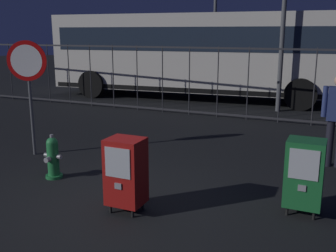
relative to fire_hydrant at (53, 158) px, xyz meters
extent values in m
plane|color=black|center=(1.46, -0.47, -0.35)|extent=(60.00, 60.00, 0.00)
cylinder|color=#1E7238|center=(0.00, 0.00, -0.33)|extent=(0.28, 0.28, 0.05)
cylinder|color=#1E7238|center=(0.00, 0.00, -0.03)|extent=(0.19, 0.19, 0.55)
sphere|color=#1E7238|center=(0.00, 0.00, 0.25)|extent=(0.19, 0.19, 0.19)
cylinder|color=gray|center=(0.00, 0.00, 0.37)|extent=(0.06, 0.06, 0.05)
cylinder|color=gray|center=(0.00, -0.13, 0.00)|extent=(0.09, 0.08, 0.09)
cylinder|color=gray|center=(-0.13, 0.00, 0.03)|extent=(0.07, 0.07, 0.07)
cylinder|color=gray|center=(0.13, 0.00, 0.03)|extent=(0.07, 0.07, 0.07)
cylinder|color=black|center=(1.58, -0.76, -0.29)|extent=(0.04, 0.04, 0.12)
cylinder|color=black|center=(1.92, -0.76, -0.29)|extent=(0.04, 0.04, 0.12)
cylinder|color=black|center=(1.58, -0.48, -0.29)|extent=(0.04, 0.04, 0.12)
cylinder|color=black|center=(1.92, -0.48, -0.29)|extent=(0.04, 0.04, 0.12)
cube|color=#9E1411|center=(1.75, -0.62, 0.22)|extent=(0.48, 0.40, 0.90)
cube|color=#B2B7BF|center=(1.75, -0.83, 0.40)|extent=(0.36, 0.01, 0.40)
cube|color=gray|center=(1.75, -0.83, 0.08)|extent=(0.10, 0.02, 0.08)
cylinder|color=black|center=(3.76, 0.14, -0.29)|extent=(0.04, 0.04, 0.12)
cylinder|color=black|center=(4.10, 0.14, -0.29)|extent=(0.04, 0.04, 0.12)
cylinder|color=black|center=(3.76, 0.42, -0.29)|extent=(0.04, 0.04, 0.12)
cylinder|color=black|center=(4.10, 0.42, -0.29)|extent=(0.04, 0.04, 0.12)
cube|color=#19602D|center=(3.93, 0.28, 0.22)|extent=(0.48, 0.40, 0.90)
cube|color=#B2B7BF|center=(3.93, 0.07, 0.40)|extent=(0.36, 0.01, 0.40)
cube|color=gray|center=(3.93, 0.07, 0.08)|extent=(0.10, 0.02, 0.08)
cylinder|color=#4C4F54|center=(-1.21, 0.89, 0.75)|extent=(0.06, 0.06, 2.20)
cylinder|color=red|center=(-1.21, 0.87, 1.50)|extent=(0.71, 0.31, 0.76)
cylinder|color=white|center=(-1.21, 0.85, 1.50)|extent=(0.56, 0.23, 0.60)
cylinder|color=black|center=(4.15, 2.52, 0.07)|extent=(0.14, 0.14, 0.85)
cylinder|color=navy|center=(4.01, 2.52, 0.83)|extent=(0.09, 0.09, 0.55)
cube|color=#2D2D33|center=(1.46, 5.81, 1.60)|extent=(18.00, 0.04, 0.05)
cube|color=#2D2D33|center=(1.46, 5.81, -0.25)|extent=(18.00, 0.04, 0.05)
cylinder|color=#2D2D33|center=(-6.68, 5.81, 0.65)|extent=(0.03, 0.03, 2.00)
cylinder|color=#2D2D33|center=(-5.82, 5.81, 0.65)|extent=(0.03, 0.03, 2.00)
cylinder|color=#2D2D33|center=(-4.96, 5.81, 0.65)|extent=(0.03, 0.03, 2.00)
cylinder|color=#2D2D33|center=(-4.11, 5.81, 0.65)|extent=(0.03, 0.03, 2.00)
cylinder|color=#2D2D33|center=(-3.25, 5.81, 0.65)|extent=(0.03, 0.03, 2.00)
cylinder|color=#2D2D33|center=(-2.39, 5.81, 0.65)|extent=(0.03, 0.03, 2.00)
cylinder|color=#2D2D33|center=(-1.54, 5.81, 0.65)|extent=(0.03, 0.03, 2.00)
cylinder|color=#2D2D33|center=(-0.68, 5.81, 0.65)|extent=(0.03, 0.03, 2.00)
cylinder|color=#2D2D33|center=(0.18, 5.81, 0.65)|extent=(0.03, 0.03, 2.00)
cylinder|color=#2D2D33|center=(1.04, 5.81, 0.65)|extent=(0.03, 0.03, 2.00)
cylinder|color=#2D2D33|center=(1.89, 5.81, 0.65)|extent=(0.03, 0.03, 2.00)
cylinder|color=#2D2D33|center=(2.75, 5.81, 0.65)|extent=(0.03, 0.03, 2.00)
cylinder|color=#2D2D33|center=(3.61, 5.81, 0.65)|extent=(0.03, 0.03, 2.00)
cube|color=beige|center=(-0.67, 8.81, 1.32)|extent=(10.66, 3.29, 2.65)
cube|color=#1E2838|center=(-0.67, 8.81, 1.80)|extent=(10.03, 3.26, 0.80)
cube|color=black|center=(-0.67, 8.81, 0.10)|extent=(10.45, 3.28, 0.16)
cylinder|color=black|center=(3.08, 7.84, 0.15)|extent=(1.02, 0.36, 1.00)
cylinder|color=black|center=(2.89, 10.34, 0.15)|extent=(1.02, 0.36, 1.00)
cylinder|color=black|center=(-4.24, 7.29, 0.15)|extent=(1.02, 0.36, 1.00)
cylinder|color=black|center=(-4.43, 9.78, 0.15)|extent=(1.02, 0.36, 1.00)
cylinder|color=#4C4F54|center=(-0.95, 11.71, 3.33)|extent=(0.14, 0.14, 7.36)
camera|label=1|loc=(4.30, -4.97, 2.02)|focal=42.56mm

